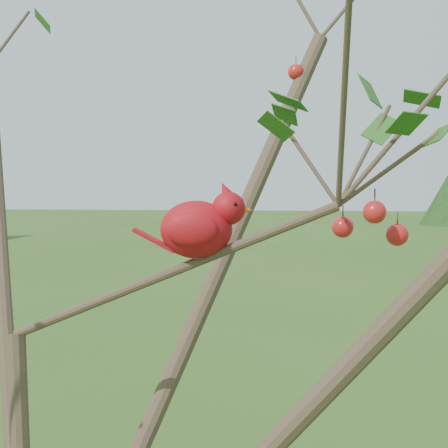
% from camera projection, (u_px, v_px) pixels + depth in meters
% --- Properties ---
extents(crabapple_tree, '(2.35, 2.05, 2.95)m').
position_uv_depth(crabapple_tree, '(29.00, 253.00, 1.16)').
color(crabapple_tree, '#3C2D20').
rests_on(crabapple_tree, ground).
extents(cardinal, '(0.22, 0.11, 0.15)m').
position_uv_depth(cardinal, '(200.00, 226.00, 1.23)').
color(cardinal, '#B60F1A').
rests_on(cardinal, ground).
extents(distant_trees, '(41.75, 12.03, 3.22)m').
position_uv_depth(distant_trees, '(223.00, 195.00, 25.66)').
color(distant_trees, '#3C2D20').
rests_on(distant_trees, ground).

